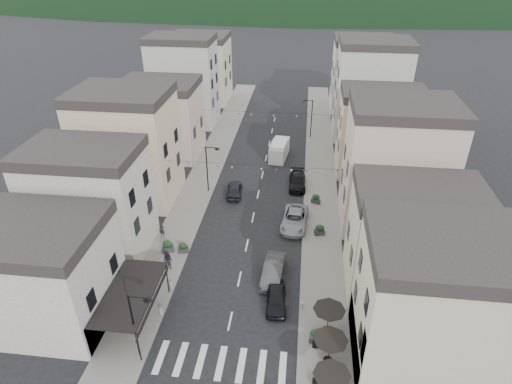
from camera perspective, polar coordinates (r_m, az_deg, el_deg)
sidewalk_left at (r=57.88m, az=-6.45°, el=3.22°), size 4.00×76.00×0.12m
sidewalk_right at (r=56.59m, az=8.55°, el=2.39°), size 4.00×76.00×0.12m
boutique_building at (r=38.12m, az=-27.96°, el=-9.93°), size 12.00×8.00×8.00m
bistro_building at (r=32.22m, az=22.76°, el=-14.40°), size 10.00×8.00×10.00m
boutique_awning at (r=35.00m, az=-16.01°, el=-12.92°), size 3.77×7.50×3.28m
buildings_row_left at (r=62.42m, az=-12.03°, el=10.90°), size 10.20×54.16×14.00m
buildings_row_right at (r=58.94m, az=15.86°, el=9.42°), size 10.20×54.16×14.50m
cafe_terrace at (r=32.00m, az=9.86°, el=-19.13°), size 2.50×8.10×2.53m
streetlamp_left_near at (r=32.19m, az=-15.65°, el=-16.11°), size 1.70×0.56×6.00m
streetlamp_left_far at (r=50.68m, az=-6.28°, el=3.67°), size 1.70×0.56×6.00m
streetlamp_right_far at (r=66.02m, az=7.20°, el=10.18°), size 1.70×0.56×6.00m
bollards at (r=35.46m, az=-3.63°, el=-16.93°), size 11.66×10.26×0.60m
bunting_near at (r=45.35m, az=-0.27°, el=3.21°), size 19.00×0.28×0.62m
bunting_far at (r=59.92m, az=1.61°, el=10.25°), size 19.00×0.28×0.62m
parked_car_a at (r=36.83m, az=2.70°, el=-13.98°), size 1.94×4.27×1.42m
parked_car_b at (r=39.21m, az=2.31°, el=-10.43°), size 2.07×5.04×1.62m
parked_car_c at (r=45.86m, az=5.16°, el=-3.67°), size 3.04×5.86×1.58m
parked_car_d at (r=53.17m, az=5.52°, el=1.44°), size 2.18×5.03×1.44m
parked_car_e at (r=51.20m, az=-2.88°, el=0.32°), size 2.09×4.37×1.44m
delivery_van at (r=60.03m, az=3.12°, el=5.66°), size 2.66×5.41×2.49m
pedestrian_a at (r=45.01m, az=-12.42°, el=-4.95°), size 0.57×0.38×1.54m
pedestrian_b at (r=40.64m, az=-11.68°, el=-8.93°), size 1.03×0.85×1.92m
planter_la at (r=42.60m, az=-9.68°, el=-7.31°), size 1.06×0.71×1.09m
planter_lb at (r=42.92m, az=-11.67°, el=-7.09°), size 1.27×0.95×1.26m
planter_ra at (r=34.42m, az=8.10°, el=-18.44°), size 1.16×0.71×1.23m
planter_rb at (r=44.80m, az=8.49°, el=-5.00°), size 1.15×0.80×1.16m
planter_rc at (r=49.92m, az=7.97°, el=-0.91°), size 1.14×0.92×1.12m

